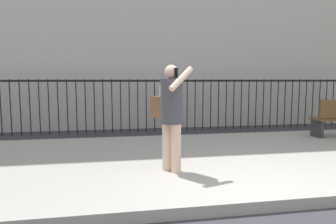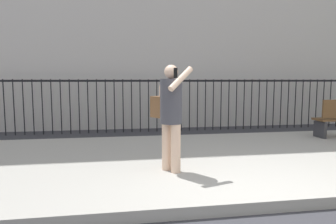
{
  "view_description": "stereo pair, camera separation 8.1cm",
  "coord_description": "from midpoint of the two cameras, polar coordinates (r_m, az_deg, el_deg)",
  "views": [
    {
      "loc": [
        -1.84,
        -3.13,
        1.57
      ],
      "look_at": [
        -0.98,
        1.67,
        1.05
      ],
      "focal_mm": 32.05,
      "sensor_mm": 36.0,
      "label": 1
    },
    {
      "loc": [
        -1.76,
        -3.15,
        1.57
      ],
      "look_at": [
        -0.98,
        1.67,
        1.05
      ],
      "focal_mm": 32.05,
      "sensor_mm": 36.0,
      "label": 2
    }
  ],
  "objects": [
    {
      "name": "ground_plane",
      "position": [
        3.94,
        19.85,
        -17.72
      ],
      "size": [
        60.0,
        60.0,
        0.0
      ],
      "primitive_type": "plane",
      "color": "#333338"
    },
    {
      "name": "sidewalk",
      "position": [
        5.83,
        9.23,
        -8.85
      ],
      "size": [
        28.0,
        4.4,
        0.15
      ],
      "primitive_type": "cube",
      "color": "#9E9B93",
      "rests_on": "ground"
    },
    {
      "name": "iron_fence",
      "position": [
        9.23,
        2.06,
        2.67
      ],
      "size": [
        12.03,
        0.04,
        1.6
      ],
      "color": "black",
      "rests_on": "ground"
    },
    {
      "name": "pedestrian_on_phone",
      "position": [
        4.63,
        0.86,
        0.36
      ],
      "size": [
        0.64,
        0.71,
        1.65
      ],
      "color": "beige",
      "rests_on": "sidewalk"
    }
  ]
}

